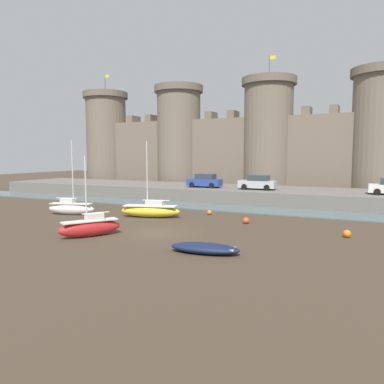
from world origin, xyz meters
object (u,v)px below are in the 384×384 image
sailboat_foreground_left (90,227)px  car_quay_centre_west (205,181)px  mooring_buoy_near_channel (246,221)px  sailboat_midflat_right (71,208)px  mooring_buoy_mid_mud (347,234)px  rowboat_near_channel_left (205,248)px  mooring_buoy_off_centre (210,213)px  sailboat_foreground_centre (151,210)px  car_quay_centre_east (258,183)px

sailboat_foreground_left → car_quay_centre_west: sailboat_foreground_left is taller
mooring_buoy_near_channel → sailboat_midflat_right: bearing=-171.1°
sailboat_midflat_right → car_quay_centre_west: bearing=67.3°
mooring_buoy_mid_mud → car_quay_centre_west: bearing=138.2°
rowboat_near_channel_left → car_quay_centre_west: car_quay_centre_west is taller
rowboat_near_channel_left → mooring_buoy_off_centre: 13.26m
sailboat_foreground_left → sailboat_midflat_right: (-7.75, 6.45, -0.01)m
rowboat_near_channel_left → sailboat_midflat_right: bearing=156.5°
sailboat_midflat_right → sailboat_foreground_centre: 7.53m
rowboat_near_channel_left → mooring_buoy_mid_mud: bearing=48.2°
sailboat_foreground_left → rowboat_near_channel_left: 8.61m
sailboat_foreground_centre → mooring_buoy_off_centre: size_ratio=15.13×
mooring_buoy_near_channel → sailboat_foreground_left: bearing=-131.8°
sailboat_midflat_right → mooring_buoy_off_centre: 12.56m
mooring_buoy_near_channel → car_quay_centre_east: size_ratio=0.12×
mooring_buoy_off_centre → rowboat_near_channel_left: bearing=-68.2°
mooring_buoy_mid_mud → car_quay_centre_west: car_quay_centre_west is taller
mooring_buoy_mid_mud → mooring_buoy_off_centre: bearing=158.2°
sailboat_foreground_left → rowboat_near_channel_left: sailboat_foreground_left is taller
sailboat_foreground_centre → car_quay_centre_west: (-0.84, 13.61, 1.68)m
mooring_buoy_off_centre → mooring_buoy_mid_mud: (11.74, -4.69, 0.04)m
sailboat_foreground_left → sailboat_foreground_centre: 8.29m
car_quay_centre_east → mooring_buoy_off_centre: bearing=-98.8°
mooring_buoy_off_centre → sailboat_midflat_right: bearing=-155.5°
sailboat_foreground_left → sailboat_midflat_right: bearing=140.2°
sailboat_midflat_right → mooring_buoy_mid_mud: bearing=1.3°
sailboat_midflat_right → mooring_buoy_near_channel: sailboat_midflat_right is taller
mooring_buoy_mid_mud → car_quay_centre_east: size_ratio=0.12×
mooring_buoy_near_channel → rowboat_near_channel_left: bearing=-86.2°
sailboat_foreground_centre → car_quay_centre_east: (5.69, 13.54, 1.68)m
mooring_buoy_mid_mud → sailboat_midflat_right: bearing=-178.7°
car_quay_centre_east → rowboat_near_channel_left: bearing=-81.6°
mooring_buoy_off_centre → car_quay_centre_east: bearing=81.2°
sailboat_foreground_centre → car_quay_centre_west: bearing=93.5°
mooring_buoy_off_centre → car_quay_centre_west: car_quay_centre_west is taller
sailboat_foreground_centre → mooring_buoy_mid_mud: 15.91m
mooring_buoy_near_channel → mooring_buoy_mid_mud: size_ratio=0.98×
sailboat_foreground_centre → mooring_buoy_near_channel: sailboat_foreground_centre is taller
sailboat_foreground_centre → mooring_buoy_mid_mud: size_ratio=12.80×
mooring_buoy_near_channel → car_quay_centre_east: 13.36m
mooring_buoy_off_centre → mooring_buoy_mid_mud: 12.64m
sailboat_foreground_left → mooring_buoy_near_channel: 11.94m
car_quay_centre_east → car_quay_centre_west: (-6.53, 0.07, 0.00)m
mooring_buoy_off_centre → car_quay_centre_east: car_quay_centre_east is taller
rowboat_near_channel_left → mooring_buoy_off_centre: rowboat_near_channel_left is taller
mooring_buoy_off_centre → mooring_buoy_mid_mud: bearing=-21.8°
sailboat_midflat_right → car_quay_centre_west: size_ratio=1.62×
mooring_buoy_near_channel → car_quay_centre_west: size_ratio=0.12×
rowboat_near_channel_left → car_quay_centre_east: 22.80m
rowboat_near_channel_left → car_quay_centre_west: 24.68m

